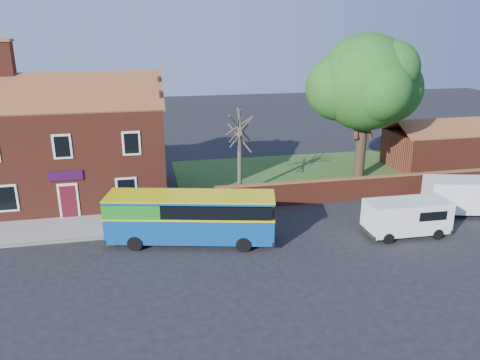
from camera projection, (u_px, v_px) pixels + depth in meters
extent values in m
plane|color=black|center=(197.00, 264.00, 23.46)|extent=(120.00, 120.00, 0.00)
cube|color=gray|center=(67.00, 229.00, 27.43)|extent=(18.00, 3.50, 0.12)
cube|color=slate|center=(62.00, 241.00, 25.80)|extent=(18.00, 0.15, 0.14)
cube|color=#426B28|center=(337.00, 173.00, 38.07)|extent=(26.00, 12.00, 0.04)
cube|color=maroon|center=(73.00, 152.00, 31.78)|extent=(12.00, 8.00, 6.50)
cube|color=brown|center=(61.00, 93.00, 28.60)|extent=(12.30, 4.08, 2.16)
cube|color=brown|center=(70.00, 85.00, 32.32)|extent=(12.30, 4.08, 2.16)
cube|color=maroon|center=(5.00, 59.00, 29.20)|extent=(0.90, 0.90, 2.20)
cube|color=black|center=(62.00, 147.00, 27.61)|extent=(1.10, 0.06, 1.50)
cube|color=#4C0F19|center=(69.00, 202.00, 28.69)|extent=(0.95, 0.04, 2.10)
cube|color=silver|center=(69.00, 201.00, 28.69)|extent=(1.20, 0.06, 2.30)
cube|color=#2F0A30|center=(66.00, 176.00, 28.15)|extent=(2.00, 0.06, 0.60)
cube|color=maroon|center=(372.00, 188.00, 32.26)|extent=(22.00, 0.30, 1.50)
cube|color=brown|center=(373.00, 177.00, 32.01)|extent=(22.00, 0.38, 0.10)
cube|color=maroon|center=(438.00, 149.00, 39.35)|extent=(8.00, 5.00, 3.00)
cube|color=brown|center=(451.00, 129.00, 37.55)|extent=(8.20, 2.56, 1.24)
cube|color=brown|center=(433.00, 123.00, 39.87)|extent=(8.20, 2.56, 1.24)
cube|color=#0C438E|center=(191.00, 225.00, 25.54)|extent=(9.28, 4.25, 1.43)
cube|color=yellow|center=(191.00, 213.00, 25.32)|extent=(9.31, 4.28, 0.10)
cube|color=black|center=(191.00, 205.00, 25.18)|extent=(8.94, 4.19, 0.72)
cube|color=#1E8B21|center=(136.00, 205.00, 25.26)|extent=(3.51, 2.93, 0.76)
cube|color=#0C438E|center=(190.00, 197.00, 25.04)|extent=(9.28, 4.25, 0.14)
cube|color=yellow|center=(190.00, 196.00, 25.01)|extent=(9.33, 4.30, 0.06)
cylinder|color=black|center=(135.00, 243.00, 24.81)|extent=(0.85, 0.46, 0.81)
cylinder|color=black|center=(144.00, 227.00, 26.80)|extent=(0.85, 0.46, 0.81)
cylinder|color=black|center=(243.00, 244.00, 24.68)|extent=(0.85, 0.46, 0.81)
cylinder|color=black|center=(244.00, 228.00, 26.66)|extent=(0.85, 0.46, 0.81)
cube|color=white|center=(407.00, 216.00, 26.42)|extent=(4.71, 1.95, 1.78)
cube|color=black|center=(441.00, 209.00, 26.71)|extent=(0.11, 1.59, 0.70)
cube|color=black|center=(441.00, 226.00, 27.08)|extent=(0.13, 1.87, 0.22)
cylinder|color=black|center=(388.00, 238.00, 25.60)|extent=(0.62, 0.23, 0.62)
cylinder|color=black|center=(374.00, 226.00, 27.24)|extent=(0.62, 0.23, 0.62)
cylinder|color=black|center=(438.00, 234.00, 26.14)|extent=(0.62, 0.23, 0.62)
cylinder|color=black|center=(420.00, 222.00, 27.77)|extent=(0.62, 0.23, 0.62)
cube|color=white|center=(469.00, 195.00, 29.38)|extent=(5.54, 3.29, 1.97)
cylinder|color=black|center=(445.00, 214.00, 28.82)|extent=(0.72, 0.38, 0.69)
cylinder|color=black|center=(434.00, 203.00, 30.67)|extent=(0.72, 0.38, 0.69)
cylinder|color=black|center=(361.00, 150.00, 36.18)|extent=(0.79, 0.79, 4.55)
sphere|color=#397B26|center=(366.00, 82.00, 34.57)|extent=(7.13, 7.13, 7.13)
sphere|color=#397B26|center=(388.00, 89.00, 35.53)|extent=(5.15, 5.15, 5.15)
sphere|color=#397B26|center=(339.00, 87.00, 34.88)|extent=(4.95, 4.95, 4.95)
cylinder|color=#4C4238|center=(240.00, 158.00, 32.42)|extent=(0.31, 0.31, 5.34)
cylinder|color=#4C4238|center=(240.00, 131.00, 31.82)|extent=(0.31, 2.61, 2.10)
cylinder|color=#4C4238|center=(240.00, 134.00, 31.88)|extent=(1.36, 1.92, 1.92)
cylinder|color=#4C4238|center=(240.00, 128.00, 31.76)|extent=(2.19, 1.00, 2.13)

